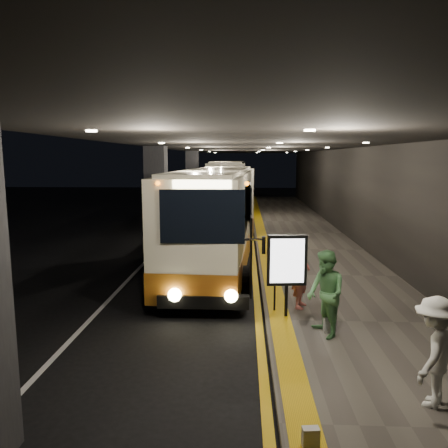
{
  "coord_description": "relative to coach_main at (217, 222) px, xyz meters",
  "views": [
    {
      "loc": [
        1.98,
        -13.08,
        3.95
      ],
      "look_at": [
        1.28,
        1.69,
        1.7
      ],
      "focal_mm": 35.0,
      "sensor_mm": 36.0,
      "label": 1
    }
  ],
  "objects": [
    {
      "name": "support_columns",
      "position": [
        -2.5,
        1.56,
        0.54
      ],
      "size": [
        0.8,
        24.8,
        4.4
      ],
      "color": "black",
      "rests_on": "ground"
    },
    {
      "name": "coach_third",
      "position": [
        -0.1,
        30.4,
        0.04
      ],
      "size": [
        2.44,
        11.24,
        3.52
      ],
      "rotation": [
        0.0,
        0.0,
        -0.01
      ],
      "color": "beige",
      "rests_on": "ground"
    },
    {
      "name": "sidewalk",
      "position": [
        3.75,
        2.56,
        -1.58
      ],
      "size": [
        4.5,
        50.0,
        0.15
      ],
      "primitive_type": "cube",
      "color": "#514C44",
      "rests_on": "ground"
    },
    {
      "name": "stanchion_post",
      "position": [
        1.75,
        -4.98,
        -0.94
      ],
      "size": [
        0.05,
        0.05,
        1.13
      ],
      "primitive_type": "cylinder",
      "color": "black",
      "rests_on": "sidewalk"
    },
    {
      "name": "lane_line_white",
      "position": [
        -2.8,
        2.56,
        -1.65
      ],
      "size": [
        0.12,
        50.0,
        0.01
      ],
      "primitive_type": "cube",
      "color": "silver",
      "rests_on": "ground"
    },
    {
      "name": "canopy",
      "position": [
        1.5,
        2.56,
        2.94
      ],
      "size": [
        9.0,
        50.0,
        0.4
      ],
      "primitive_type": "cube",
      "color": "black",
      "rests_on": "support_columns"
    },
    {
      "name": "terminal_wall",
      "position": [
        6.0,
        2.56,
        1.34
      ],
      "size": [
        0.1,
        50.0,
        6.0
      ],
      "primitive_type": "cube",
      "color": "black",
      "rests_on": "ground"
    },
    {
      "name": "info_sign",
      "position": [
        2.0,
        -5.37,
        -0.15
      ],
      "size": [
        0.95,
        0.19,
        2.0
      ],
      "rotation": [
        0.0,
        0.0,
        0.08
      ],
      "color": "black",
      "rests_on": "sidewalk"
    },
    {
      "name": "tactile_strip",
      "position": [
        1.85,
        2.56,
        -1.5
      ],
      "size": [
        0.5,
        50.0,
        0.01
      ],
      "primitive_type": "cube",
      "color": "gold",
      "rests_on": "sidewalk"
    },
    {
      "name": "passenger_waiting_green",
      "position": [
        2.72,
        -6.48,
        -0.57
      ],
      "size": [
        0.8,
        1.03,
        1.87
      ],
      "primitive_type": "imported",
      "rotation": [
        0.0,
        0.0,
        -1.27
      ],
      "color": "#49834B",
      "rests_on": "sidewalk"
    },
    {
      "name": "kerb_stripe_yellow",
      "position": [
        1.35,
        2.56,
        -1.65
      ],
      "size": [
        0.18,
        50.0,
        0.01
      ],
      "primitive_type": "cube",
      "color": "gold",
      "rests_on": "ground"
    },
    {
      "name": "bag_plain",
      "position": [
        1.88,
        -10.2,
        -1.37
      ],
      "size": [
        0.24,
        0.15,
        0.28
      ],
      "primitive_type": "cube",
      "rotation": [
        0.0,
        0.0,
        0.11
      ],
      "color": "beige",
      "rests_on": "sidewalk"
    },
    {
      "name": "coach_second",
      "position": [
        -0.24,
        16.23,
        0.07
      ],
      "size": [
        2.51,
        11.47,
        3.6
      ],
      "rotation": [
        0.0,
        0.0,
        0.01
      ],
      "color": "beige",
      "rests_on": "ground"
    },
    {
      "name": "bag_polka",
      "position": [
        2.87,
        -6.3,
        -1.34
      ],
      "size": [
        0.28,
        0.14,
        0.32
      ],
      "primitive_type": "cube",
      "rotation": [
        0.0,
        0.0,
        0.1
      ],
      "color": "black",
      "rests_on": "sidewalk"
    },
    {
      "name": "passenger_waiting_white",
      "position": [
        3.9,
        -9.07,
        -0.64
      ],
      "size": [
        1.08,
        1.21,
        1.73
      ],
      "primitive_type": "imported",
      "rotation": [
        0.0,
        0.0,
        -2.21
      ],
      "color": "silver",
      "rests_on": "sidewalk"
    },
    {
      "name": "passenger_boarding",
      "position": [
        2.44,
        -4.66,
        -0.6
      ],
      "size": [
        0.6,
        0.76,
        1.81
      ],
      "primitive_type": "imported",
      "rotation": [
        0.0,
        0.0,
        1.28
      ],
      "color": "#D06A61",
      "rests_on": "sidewalk"
    },
    {
      "name": "ground",
      "position": [
        -1.0,
        -2.44,
        -1.66
      ],
      "size": [
        90.0,
        90.0,
        0.0
      ],
      "primitive_type": "plane",
      "color": "black"
    },
    {
      "name": "coach_main",
      "position": [
        0.0,
        0.0,
        0.0
      ],
      "size": [
        2.89,
        11.17,
        3.45
      ],
      "rotation": [
        0.0,
        0.0,
        -0.06
      ],
      "color": "beige",
      "rests_on": "ground"
    }
  ]
}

